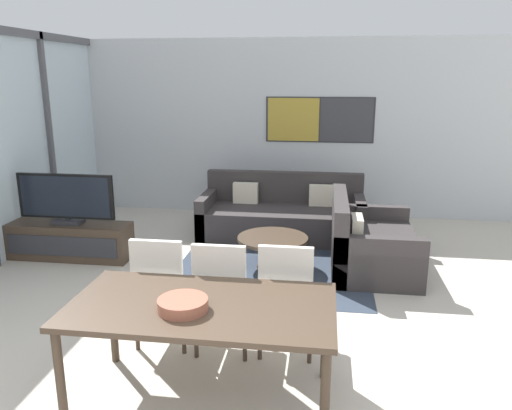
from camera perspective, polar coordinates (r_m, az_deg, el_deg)
wall_back at (r=8.09m, az=4.18°, el=8.71°), size 7.70×0.09×2.80m
area_rug at (r=6.01m, az=1.90°, el=-7.16°), size 2.27×2.10×0.01m
tv_console at (r=6.68m, az=-20.49°, el=-3.84°), size 1.53×0.43×0.45m
television at (r=6.54m, az=-20.91°, el=0.65°), size 1.23×0.20×0.63m
sofa_main at (r=7.14m, az=3.02°, el=-1.30°), size 2.28×0.97×0.86m
sofa_side at (r=6.06m, az=12.46°, el=-4.58°), size 0.97×1.45×0.86m
coffee_table at (r=5.91m, az=1.92°, el=-4.56°), size 0.83×0.83×0.39m
dining_table at (r=3.45m, az=-6.18°, el=-12.16°), size 1.79×0.93×0.75m
dining_chair_left at (r=4.26m, az=-10.64°, el=-9.00°), size 0.46×0.46×0.98m
dining_chair_centre at (r=4.09m, az=-3.86°, el=-9.77°), size 0.46×0.46×0.98m
dining_chair_right at (r=4.06m, az=3.50°, el=-9.95°), size 0.46×0.46×0.98m
fruit_bowl at (r=3.33m, az=-8.37°, el=-11.11°), size 0.33×0.33×0.08m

